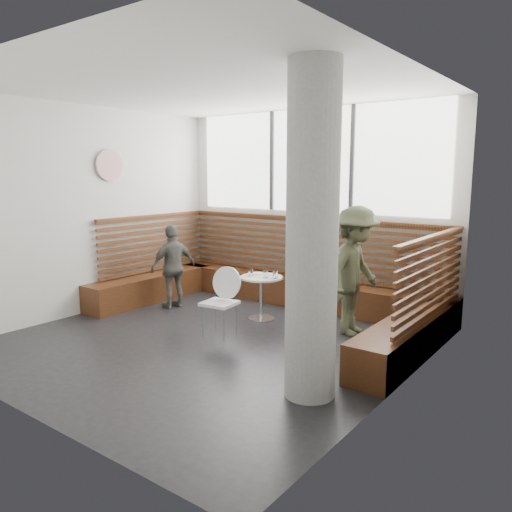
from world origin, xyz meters
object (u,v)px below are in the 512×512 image
Objects in this scene: child_back at (303,272)px; cafe_chair at (223,296)px; cafe_table at (261,289)px; adult_man at (355,271)px; child_left at (173,267)px; concrete_column at (312,235)px.

cafe_chair is at bearing -82.54° from child_back.
cafe_table is at bearing -93.00° from child_back.
cafe_chair is 1.66m from child_back.
child_left is (-2.97, -0.49, -0.20)m from adult_man.
child_left is at bearing -169.35° from cafe_table.
child_left is (-1.82, -1.04, 0.05)m from child_back.
adult_man is at bearing 103.78° from concrete_column.
child_back reaches higher than cafe_table.
adult_man is at bearing 113.05° from child_left.
cafe_chair is (0.00, -0.89, 0.07)m from cafe_table.
adult_man reaches higher than child_back.
adult_man reaches higher than cafe_chair.
concrete_column is 2.54× the size of child_back.
child_back is 0.93× the size of child_left.
concrete_column reaches higher than adult_man.
adult_man is 1.39× the size of child_back.
adult_man reaches higher than child_left.
cafe_table is at bearing 136.51° from concrete_column.
concrete_column is at bearing 80.02° from child_left.
cafe_table is 1.60m from child_left.
child_left is (-1.56, 0.60, 0.14)m from cafe_chair.
adult_man reaches higher than cafe_table.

